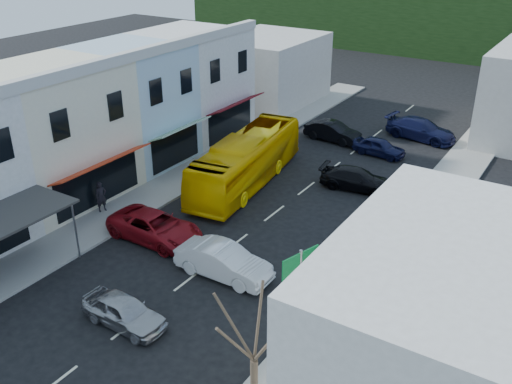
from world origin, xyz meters
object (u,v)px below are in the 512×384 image
object	(u,v)px
bus	(246,161)
car_white	(224,263)
traffic_signal	(480,104)
car_silver	(124,311)
car_red	(155,228)
street_tree	(254,360)
pedestrian_left	(101,198)
direction_sign	(299,296)

from	to	relation	value
bus	car_white	size ratio (longest dim) A/B	2.64
car_white	traffic_signal	distance (m)	27.67
car_silver	traffic_signal	bearing A→B (deg)	-10.85
car_red	street_tree	bearing A→B (deg)	-124.81
pedestrian_left	street_tree	size ratio (longest dim) A/B	0.26
bus	pedestrian_left	world-z (taller)	bus
bus	car_white	world-z (taller)	bus
car_white	pedestrian_left	xyz separation A→B (m)	(-9.71, 1.49, 0.30)
car_white	direction_sign	world-z (taller)	direction_sign
car_white	pedestrian_left	bearing A→B (deg)	80.13
bus	pedestrian_left	size ratio (longest dim) A/B	6.82
car_white	bus	bearing A→B (deg)	26.17
direction_sign	car_white	bearing A→B (deg)	175.28
car_silver	street_tree	xyz separation A→B (m)	(7.78, -1.99, 2.61)
bus	pedestrian_left	distance (m)	9.31
car_silver	car_white	xyz separation A→B (m)	(1.44, 5.23, 0.00)
bus	street_tree	bearing A→B (deg)	-63.76
car_silver	traffic_signal	size ratio (longest dim) A/B	0.90
car_silver	street_tree	distance (m)	8.45
car_silver	pedestrian_left	xyz separation A→B (m)	(-8.27, 6.72, 0.30)
bus	car_red	xyz separation A→B (m)	(-0.22, -8.55, -0.85)
direction_sign	bus	bearing A→B (deg)	148.24
bus	car_white	xyz separation A→B (m)	(4.86, -9.42, -0.85)
car_white	street_tree	bearing A→B (deg)	-139.81
car_red	traffic_signal	xyz separation A→B (m)	(10.46, 26.22, 1.73)
car_white	traffic_signal	bearing A→B (deg)	-12.36
car_silver	direction_sign	xyz separation A→B (m)	(6.62, 3.15, 1.41)
car_silver	traffic_signal	distance (m)	33.07
street_tree	traffic_signal	distance (m)	34.33
traffic_signal	car_red	bearing A→B (deg)	60.97
car_red	bus	bearing A→B (deg)	-0.99
traffic_signal	car_white	bearing A→B (deg)	71.48
direction_sign	street_tree	distance (m)	5.41
direction_sign	traffic_signal	xyz separation A→B (m)	(0.20, 29.16, 0.32)
direction_sign	pedestrian_left	bearing A→B (deg)	-176.37
car_silver	car_red	world-z (taller)	same
bus	street_tree	distance (m)	20.14
bus	traffic_signal	size ratio (longest dim) A/B	2.39
street_tree	pedestrian_left	bearing A→B (deg)	151.52
car_red	pedestrian_left	world-z (taller)	pedestrian_left
car_white	car_red	size ratio (longest dim) A/B	0.96
car_silver	bus	bearing A→B (deg)	14.21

